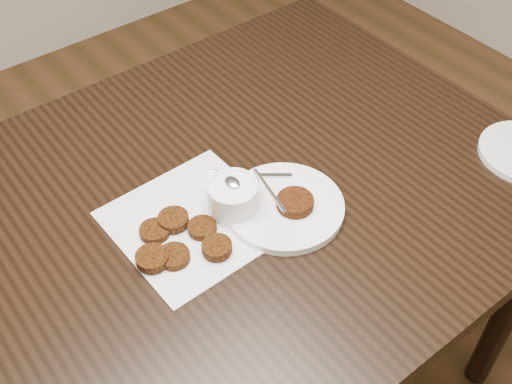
% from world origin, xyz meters
% --- Properties ---
extents(table, '(1.47, 0.94, 0.75)m').
position_xyz_m(table, '(-0.03, 0.18, 0.38)').
color(table, black).
rests_on(table, floor).
extents(napkin, '(0.28, 0.28, 0.00)m').
position_xyz_m(napkin, '(-0.01, 0.16, 0.75)').
color(napkin, silver).
rests_on(napkin, table).
extents(sauce_ramekin, '(0.16, 0.16, 0.13)m').
position_xyz_m(sauce_ramekin, '(0.07, 0.13, 0.82)').
color(sauce_ramekin, white).
rests_on(sauce_ramekin, napkin).
extents(patty_cluster, '(0.25, 0.25, 0.02)m').
position_xyz_m(patty_cluster, '(-0.05, 0.13, 0.76)').
color(patty_cluster, '#612D0C').
rests_on(patty_cluster, napkin).
extents(plate_with_patty, '(0.31, 0.31, 0.03)m').
position_xyz_m(plate_with_patty, '(0.14, 0.08, 0.77)').
color(plate_with_patty, white).
rests_on(plate_with_patty, table).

